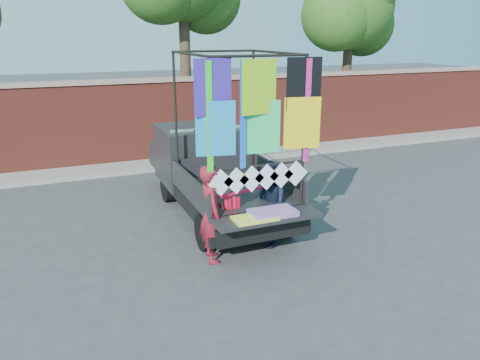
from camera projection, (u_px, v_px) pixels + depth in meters
name	position (u px, v px, depth m)	size (l,w,h in m)	color
ground	(258.00, 245.00, 9.05)	(90.00, 90.00, 0.00)	#38383A
brick_wall	(167.00, 119.00, 14.83)	(30.00, 0.45, 2.61)	maroon
curb	(175.00, 163.00, 14.59)	(30.00, 1.20, 0.12)	gray
tree_right	(352.00, 10.00, 17.52)	(4.20, 3.30, 6.62)	#38281C
pickup_truck	(209.00, 168.00, 10.92)	(2.27, 5.71, 3.59)	black
woman	(211.00, 214.00, 8.22)	(0.65, 0.43, 1.78)	maroon
man	(268.00, 204.00, 8.84)	(0.81, 0.63, 1.66)	black
streamer_bundle	(236.00, 203.00, 8.44)	(0.93, 0.26, 0.65)	red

